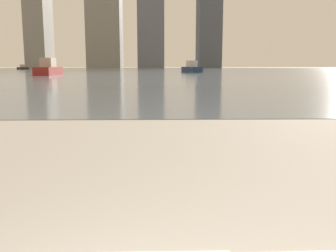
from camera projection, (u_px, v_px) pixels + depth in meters
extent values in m
cube|color=slate|center=(159.00, 71.00, 61.24)|extent=(180.00, 110.00, 0.01)
cube|color=navy|center=(192.00, 70.00, 49.29)|extent=(2.53, 4.35, 0.72)
cube|color=silver|center=(192.00, 64.00, 49.17)|extent=(1.43, 1.77, 0.82)
cube|color=#2D2D33|center=(23.00, 68.00, 79.44)|extent=(1.84, 2.93, 0.49)
cube|color=#B2A893|center=(23.00, 66.00, 79.35)|extent=(1.00, 1.21, 0.55)
cube|color=maroon|center=(48.00, 71.00, 36.37)|extent=(1.70, 4.48, 0.77)
cube|color=#B2A893|center=(48.00, 62.00, 36.24)|extent=(1.17, 1.70, 0.88)
cube|color=gray|center=(39.00, 23.00, 113.32)|extent=(6.04, 10.87, 27.05)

